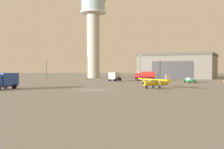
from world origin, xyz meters
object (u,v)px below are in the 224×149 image
(truck_fuel_tanker_red, at_px, (146,76))
(light_post_centre, at_px, (46,67))
(airplane_yellow, at_px, (156,82))
(truck_box_blue, at_px, (3,80))
(light_post_east, at_px, (88,66))
(light_post_north, at_px, (140,65))
(car_green, at_px, (190,80))
(control_tower, at_px, (93,29))
(truck_fuel_tanker_silver, at_px, (115,76))

(truck_fuel_tanker_red, height_order, light_post_centre, light_post_centre)
(airplane_yellow, relative_size, truck_box_blue, 1.34)
(airplane_yellow, bearing_deg, light_post_centre, -83.35)
(truck_box_blue, distance_m, light_post_centre, 47.70)
(light_post_east, bearing_deg, airplane_yellow, -67.75)
(truck_box_blue, xyz_separation_m, light_post_east, (13.13, 40.78, 3.17))
(light_post_east, height_order, light_post_north, light_post_north)
(truck_fuel_tanker_red, relative_size, car_green, 1.53)
(truck_fuel_tanker_red, distance_m, car_green, 16.53)
(control_tower, bearing_deg, truck_fuel_tanker_red, -54.74)
(truck_fuel_tanker_red, bearing_deg, truck_box_blue, 61.76)
(control_tower, distance_m, car_green, 52.18)
(light_post_east, relative_size, light_post_centre, 1.08)
(light_post_north, bearing_deg, light_post_centre, -177.42)
(light_post_east, relative_size, light_post_north, 0.90)
(light_post_centre, bearing_deg, light_post_east, -23.51)
(truck_fuel_tanker_red, bearing_deg, car_green, 143.32)
(car_green, relative_size, light_post_centre, 0.59)
(truck_fuel_tanker_red, relative_size, light_post_north, 0.75)
(truck_fuel_tanker_silver, distance_m, light_post_north, 19.21)
(light_post_centre, bearing_deg, light_post_north, 2.58)
(control_tower, height_order, car_green, control_tower)
(control_tower, xyz_separation_m, light_post_north, (18.20, -12.90, -15.34))
(light_post_east, bearing_deg, light_post_centre, 156.49)
(light_post_north, distance_m, light_post_centre, 34.79)
(airplane_yellow, relative_size, truck_fuel_tanker_red, 1.30)
(truck_fuel_tanker_red, xyz_separation_m, car_green, (10.53, -12.72, -0.90))
(car_green, distance_m, light_post_north, 28.23)
(control_tower, bearing_deg, light_post_north, -35.33)
(car_green, bearing_deg, truck_box_blue, 105.71)
(control_tower, distance_m, light_post_east, 26.49)
(light_post_north, xyz_separation_m, light_post_centre, (-34.75, -1.57, -0.79))
(truck_fuel_tanker_silver, height_order, light_post_centre, light_post_centre)
(truck_fuel_tanker_red, height_order, truck_fuel_tanker_silver, truck_fuel_tanker_red)
(truck_fuel_tanker_red, distance_m, truck_fuel_tanker_silver, 10.57)
(truck_box_blue, relative_size, car_green, 1.48)
(truck_fuel_tanker_silver, height_order, car_green, truck_fuel_tanker_silver)
(truck_box_blue, distance_m, light_post_east, 42.96)
(airplane_yellow, height_order, light_post_east, light_post_east)
(light_post_centre, bearing_deg, airplane_yellow, -55.47)
(truck_fuel_tanker_red, xyz_separation_m, light_post_north, (-0.12, 13.01, 3.74))
(truck_box_blue, xyz_separation_m, car_green, (42.97, 23.39, -0.99))
(control_tower, distance_m, truck_fuel_tanker_silver, 35.53)
(car_green, bearing_deg, light_post_east, 46.91)
(truck_fuel_tanker_silver, relative_size, light_post_centre, 0.84)
(car_green, bearing_deg, truck_fuel_tanker_silver, 51.84)
(airplane_yellow, xyz_separation_m, truck_fuel_tanker_silver, (-6.84, 31.47, 0.37))
(truck_box_blue, relative_size, light_post_centre, 0.87)
(truck_box_blue, height_order, light_post_north, light_post_north)
(car_green, xyz_separation_m, light_post_north, (-10.65, 25.73, 4.64))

